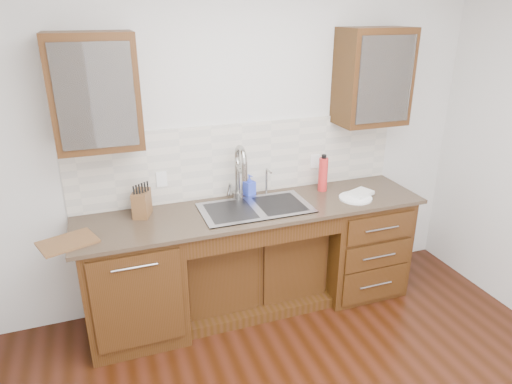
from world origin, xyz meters
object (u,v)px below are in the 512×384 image
object	(u,v)px
water_bottle	(323,174)
plate	(355,198)
soap_bottle	(249,185)
knife_block	(142,203)
cutting_board	(68,242)

from	to	relation	value
water_bottle	plate	xyz separation A→B (m)	(0.17, -0.26, -0.13)
soap_bottle	plate	xyz separation A→B (m)	(0.78, -0.36, -0.08)
soap_bottle	water_bottle	bearing A→B (deg)	-28.35
plate	knife_block	bearing A→B (deg)	171.19
soap_bottle	cutting_board	size ratio (longest dim) A/B	0.51
knife_block	plate	bearing A→B (deg)	12.21
plate	cutting_board	size ratio (longest dim) A/B	0.76
cutting_board	soap_bottle	bearing A→B (deg)	15.40
knife_block	cutting_board	size ratio (longest dim) A/B	0.56
water_bottle	knife_block	world-z (taller)	water_bottle
soap_bottle	water_bottle	distance (m)	0.62
knife_block	water_bottle	bearing A→B (deg)	21.02
knife_block	cutting_board	bearing A→B (deg)	-130.82
water_bottle	cutting_board	bearing A→B (deg)	-172.14
water_bottle	knife_block	size ratio (longest dim) A/B	1.47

